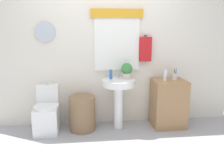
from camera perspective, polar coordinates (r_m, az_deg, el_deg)
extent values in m
cube|color=silver|center=(3.63, -1.85, 7.13)|extent=(4.40, 0.10, 2.60)
cube|color=white|center=(3.58, 1.28, 7.95)|extent=(0.74, 0.03, 0.86)
cube|color=gold|center=(3.57, 1.34, 15.80)|extent=(0.84, 0.04, 0.14)
cylinder|color=silver|center=(3.60, -17.21, 10.64)|extent=(0.31, 0.03, 0.31)
cylinder|color=black|center=(3.65, 8.82, 10.05)|extent=(0.02, 0.06, 0.02)
cube|color=red|center=(3.64, 8.79, 6.57)|extent=(0.20, 0.05, 0.40)
cube|color=white|center=(3.65, -16.60, -11.06)|extent=(0.36, 0.50, 0.41)
cylinder|color=white|center=(3.52, -16.99, -8.10)|extent=(0.38, 0.38, 0.03)
cube|color=white|center=(3.69, -16.45, -4.90)|extent=(0.34, 0.18, 0.30)
cylinder|color=silver|center=(3.65, -16.60, -2.48)|extent=(0.04, 0.04, 0.02)
cylinder|color=#846647|center=(3.56, -7.82, -10.05)|extent=(0.42, 0.42, 0.55)
cylinder|color=white|center=(3.56, 1.68, -8.56)|extent=(0.15, 0.15, 0.71)
cylinder|color=white|center=(3.44, 1.73, -2.19)|extent=(0.52, 0.52, 0.10)
cylinder|color=silver|center=(3.53, 1.48, -0.15)|extent=(0.03, 0.03, 0.10)
cube|color=#9E754C|center=(3.75, 14.60, -7.31)|extent=(0.53, 0.44, 0.79)
cylinder|color=#2D6BB7|center=(3.45, -0.35, 0.02)|extent=(0.05, 0.05, 0.15)
cylinder|color=beige|center=(3.50, 3.88, -0.35)|extent=(0.15, 0.15, 0.09)
sphere|color=#3D8442|center=(3.47, 3.90, 1.56)|extent=(0.18, 0.18, 0.18)
cylinder|color=white|center=(3.55, 13.84, -0.24)|extent=(0.05, 0.05, 0.18)
cylinder|color=silver|center=(3.68, 16.19, -0.58)|extent=(0.08, 0.08, 0.10)
cylinder|color=blue|center=(3.68, 16.48, 0.12)|extent=(0.01, 0.02, 0.18)
cylinder|color=green|center=(3.68, 15.99, 0.15)|extent=(0.03, 0.03, 0.18)
cylinder|color=red|center=(3.66, 16.28, 0.05)|extent=(0.03, 0.01, 0.18)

